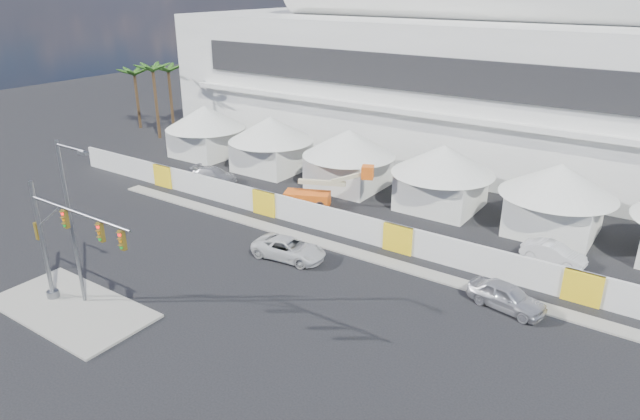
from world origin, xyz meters
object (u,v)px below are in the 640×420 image
Objects in this scene: lot_car_a at (554,253)px; boom_lift at (314,195)px; lot_car_c at (214,174)px; sedan_silver at (507,296)px; pickup_curb at (289,249)px; traffic_mast at (60,244)px; streetlight_median at (72,214)px.

boom_lift is at bearing 98.79° from lot_car_a.
lot_car_c is (-30.64, -0.69, -0.03)m from lot_car_a.
lot_car_a is (0.78, 7.51, -0.09)m from sedan_silver.
sedan_silver is at bearing -43.27° from boom_lift.
pickup_curb is at bearing -128.01° from lot_car_c.
boom_lift is (2.39, 21.01, -3.13)m from traffic_mast.
lot_car_a is at bearing -64.40° from pickup_curb.
pickup_curb is 0.66× the size of boom_lift.
traffic_mast reaches higher than boom_lift.
lot_car_c is at bearing 156.55° from boom_lift.
sedan_silver is 30.63m from lot_car_c.
sedan_silver is 25.34m from traffic_mast.
lot_car_a is 0.92× the size of lot_car_c.
streetlight_median is (-20.35, -13.45, 4.94)m from sedan_silver.
lot_car_c is 0.52× the size of traffic_mast.
pickup_curb is at bearing 61.71° from streetlight_median.
boom_lift reaches higher than sedan_silver.
traffic_mast is at bearing -165.00° from lot_car_c.
sedan_silver is at bearing 34.63° from traffic_mast.
lot_car_a is 0.48× the size of traffic_mast.
traffic_mast is (-20.66, -14.27, 3.38)m from sedan_silver.
lot_car_a is at bearing -97.28° from lot_car_c.
streetlight_median is at bearing 69.51° from traffic_mast.
streetlight_median reaches higher than sedan_silver.
lot_car_c is at bearing 115.12° from streetlight_median.
traffic_mast reaches higher than pickup_curb.
sedan_silver reaches higher than lot_car_c.
sedan_silver is 14.34m from pickup_curb.
pickup_curb is at bearing 109.15° from sedan_silver.
boom_lift is (2.08, 20.19, -4.70)m from streetlight_median.
lot_car_c is at bearing 113.57° from traffic_mast.
streetlight_median is at bearing 141.24° from lot_car_a.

